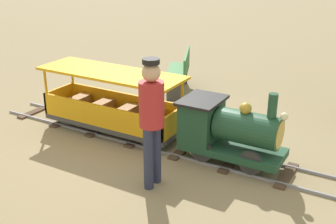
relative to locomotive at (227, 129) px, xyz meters
The scene contains 6 objects.
ground_plane 1.37m from the locomotive, 90.00° to the right, with size 60.00×60.00×0.00m, color #8C7A56.
track 1.14m from the locomotive, 90.00° to the right, with size 0.72×6.05×0.04m.
locomotive is the anchor object (origin of this frame).
passenger_car 1.94m from the locomotive, 90.00° to the right, with size 0.78×2.35×0.97m.
conductor_person 1.26m from the locomotive, 27.82° to the right, with size 0.30×0.30×1.62m.
park_bench 3.05m from the locomotive, 139.42° to the right, with size 1.35×0.89×0.82m.
Camera 1 is at (4.94, 3.22, 2.80)m, focal length 45.36 mm.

